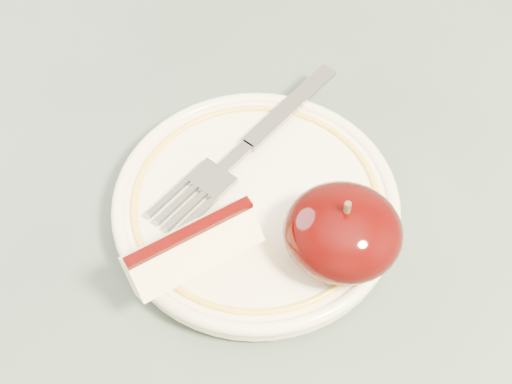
# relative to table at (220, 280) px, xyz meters

# --- Properties ---
(table) EXTENTS (0.90, 0.90, 0.75)m
(table) POSITION_rel_table_xyz_m (0.00, 0.00, 0.00)
(table) COLOR brown
(table) RESTS_ON ground
(plate) EXTENTS (0.19, 0.19, 0.02)m
(plate) POSITION_rel_table_xyz_m (0.03, 0.01, 0.10)
(plate) COLOR #F5E8CD
(plate) RESTS_ON table
(apple_half) EXTENTS (0.07, 0.07, 0.05)m
(apple_half) POSITION_rel_table_xyz_m (0.08, -0.02, 0.13)
(apple_half) COLOR black
(apple_half) RESTS_ON plate
(apple_wedge) EXTENTS (0.08, 0.08, 0.04)m
(apple_wedge) POSITION_rel_table_xyz_m (-0.00, -0.04, 0.12)
(apple_wedge) COLOR #F3E8B3
(apple_wedge) RESTS_ON plate
(fork) EXTENTS (0.11, 0.16, 0.00)m
(fork) POSITION_rel_table_xyz_m (0.02, 0.05, 0.11)
(fork) COLOR gray
(fork) RESTS_ON plate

